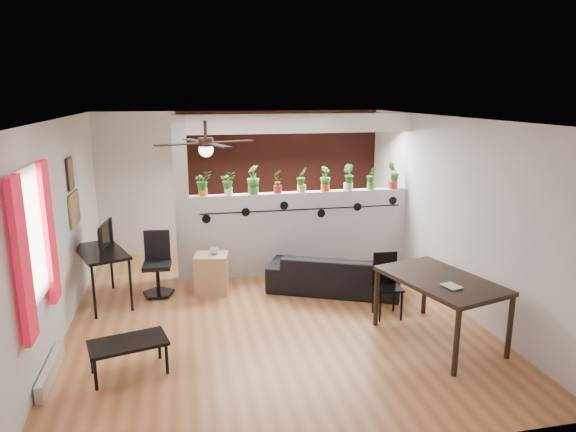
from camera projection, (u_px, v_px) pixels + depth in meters
The scene contains 30 objects.
room_shell at pixel (269, 219), 6.74m from camera, with size 6.30×7.10×2.90m.
partition_wall at pixel (301, 232), 8.47m from camera, with size 3.60×0.18×1.35m, color #BCBCC1.
ceiling_header at pixel (302, 123), 8.06m from camera, with size 3.60×0.18×0.30m, color white.
pier_column at pixel (182, 200), 7.94m from camera, with size 0.22×0.20×2.60m, color #BCBCC1.
brick_panel at pixel (284, 180), 9.73m from camera, with size 3.90×0.05×2.60m, color brown.
vine_decal at pixel (303, 209), 8.29m from camera, with size 3.31×0.01×0.30m.
window_assembly at pixel (33, 240), 5.04m from camera, with size 0.09×1.30×1.55m.
baseboard_heater at pixel (51, 370), 5.37m from camera, with size 0.08×1.00×0.18m, color beige.
corkboard at pixel (74, 209), 7.11m from camera, with size 0.03×0.60×0.45m, color #946E47.
framed_art at pixel (70, 174), 6.95m from camera, with size 0.03×0.34×0.44m.
ceiling_fan at pixel (206, 145), 6.06m from camera, with size 1.19×1.19×0.43m.
potted_plant_0 at pixel (203, 183), 7.95m from camera, with size 0.24×0.22×0.39m.
potted_plant_1 at pixel (228, 182), 8.03m from camera, with size 0.19×0.15×0.37m.
potted_plant_2 at pixel (253, 179), 8.10m from camera, with size 0.24×0.27×0.46m.
potted_plant_3 at pixel (278, 180), 8.19m from camera, with size 0.24×0.24×0.38m.
potted_plant_4 at pixel (302, 179), 8.27m from camera, with size 0.25×0.23×0.40m.
potted_plant_5 at pixel (325, 178), 8.35m from camera, with size 0.26×0.25×0.40m.
potted_plant_6 at pixel (348, 177), 8.42m from camera, with size 0.25×0.27×0.43m.
potted_plant_7 at pixel (371, 177), 8.51m from camera, with size 0.20×0.17×0.37m.
potted_plant_8 at pixel (393, 175), 8.58m from camera, with size 0.23×0.18×0.44m.
sofa at pixel (334, 273), 7.71m from camera, with size 1.86×0.73×0.54m, color black.
cube_shelf at pixel (212, 273), 7.67m from camera, with size 0.48×0.42×0.58m, color #A37F56.
cup at pixel (214, 251), 7.60m from camera, with size 0.13×0.13×0.10m, color gray.
computer_desk at pixel (101, 255), 7.17m from camera, with size 0.91×1.20×0.78m.
monitor at pixel (102, 241), 7.27m from camera, with size 0.06×0.35×0.20m, color black.
office_chair at pixel (158, 268), 7.54m from camera, with size 0.48×0.48×0.93m.
dining_table at pixel (441, 285), 6.04m from camera, with size 1.24×1.64×0.79m.
book at pixel (446, 287), 5.71m from camera, with size 0.16×0.21×0.02m, color gray.
folding_chair at pixel (386, 279), 6.83m from camera, with size 0.37×0.37×0.85m.
coffee_table at pixel (128, 345), 5.40m from camera, with size 0.88×0.62×0.37m.
Camera 1 is at (-1.11, -6.45, 2.92)m, focal length 32.00 mm.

